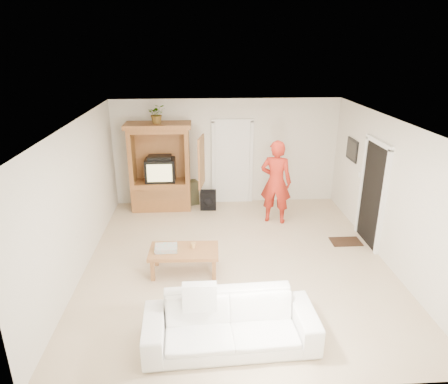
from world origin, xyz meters
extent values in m
plane|color=tan|center=(0.00, 0.00, 0.00)|extent=(6.00, 6.00, 0.00)
plane|color=white|center=(0.00, 0.00, 2.60)|extent=(6.00, 6.00, 0.00)
plane|color=silver|center=(0.00, 3.00, 1.30)|extent=(5.50, 0.00, 5.50)
plane|color=silver|center=(0.00, -3.00, 1.30)|extent=(5.50, 0.00, 5.50)
plane|color=silver|center=(-2.75, 0.00, 1.30)|extent=(0.00, 6.00, 6.00)
plane|color=silver|center=(2.75, 0.00, 1.30)|extent=(0.00, 6.00, 6.00)
cube|color=#94552D|center=(-1.60, 2.65, 0.35)|extent=(1.40, 0.60, 0.70)
cube|color=#94552D|center=(-2.25, 2.65, 1.30)|extent=(0.10, 0.60, 1.20)
cube|color=#94552D|center=(-0.95, 2.65, 1.30)|extent=(0.10, 0.60, 1.20)
cube|color=#94552D|center=(-1.60, 2.92, 1.30)|extent=(1.40, 0.06, 1.20)
cube|color=#94552D|center=(-1.60, 2.65, 1.95)|extent=(1.40, 0.60, 0.10)
cube|color=#94552D|center=(-1.60, 2.65, 2.05)|extent=(1.52, 0.68, 0.10)
cube|color=#94552D|center=(-0.62, 2.18, 1.30)|extent=(0.16, 0.67, 1.15)
cube|color=black|center=(-1.60, 2.68, 0.97)|extent=(0.70, 0.52, 0.55)
cube|color=tan|center=(-1.60, 2.41, 0.98)|extent=(0.58, 0.02, 0.42)
cube|color=black|center=(-1.60, 2.65, 1.29)|extent=(0.55, 0.35, 0.08)
cube|color=#996735|center=(-1.60, 2.37, 0.45)|extent=(1.19, 0.03, 0.25)
cube|color=white|center=(0.15, 2.97, 1.02)|extent=(0.85, 0.05, 2.04)
cube|color=black|center=(2.73, 0.60, 1.02)|extent=(0.05, 0.90, 2.04)
cube|color=black|center=(2.73, 1.90, 1.60)|extent=(0.03, 0.60, 0.48)
cube|color=#382316|center=(2.30, 0.60, 0.01)|extent=(0.60, 0.40, 0.02)
imported|color=#4C7238|center=(-1.60, 2.63, 2.32)|extent=(0.43, 0.38, 0.43)
imported|color=#AB2416|center=(1.02, 1.71, 0.94)|extent=(0.80, 0.65, 1.89)
imported|color=white|center=(-0.28, -2.19, 0.33)|extent=(2.33, 1.00, 0.67)
cube|color=#996735|center=(-0.96, -0.35, 0.41)|extent=(1.22, 0.69, 0.07)
cube|color=#996735|center=(-1.49, -0.58, 0.19)|extent=(0.07, 0.07, 0.38)
cube|color=#996735|center=(-1.47, -0.08, 0.19)|extent=(0.07, 0.07, 0.38)
cube|color=#996735|center=(-0.44, -0.61, 0.19)|extent=(0.07, 0.07, 0.38)
cube|color=#996735|center=(-0.42, -0.11, 0.19)|extent=(0.07, 0.07, 0.38)
cube|color=#F25450|center=(-1.26, -0.35, 0.49)|extent=(0.39, 0.30, 0.08)
cylinder|color=tan|center=(-0.79, -0.29, 0.50)|extent=(0.08, 0.08, 0.10)
camera|label=1|loc=(-0.62, -6.53, 3.82)|focal=32.00mm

